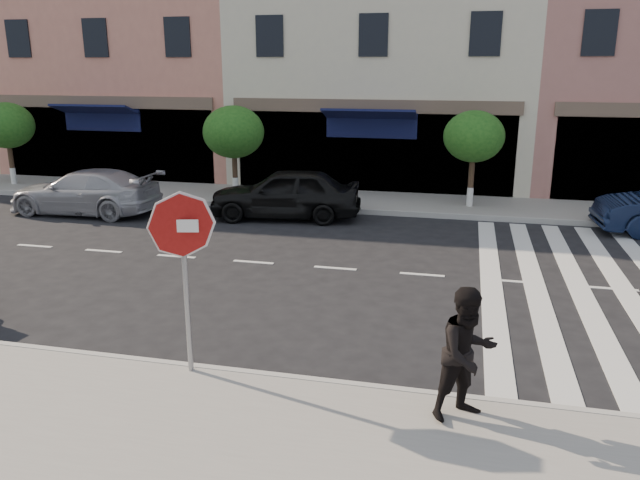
{
  "coord_description": "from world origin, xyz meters",
  "views": [
    {
      "loc": [
        2.79,
        -9.45,
        4.58
      ],
      "look_at": [
        0.23,
        1.47,
        1.4
      ],
      "focal_mm": 35.0,
      "sensor_mm": 36.0,
      "label": 1
    }
  ],
  "objects": [
    {
      "name": "street_tree_wa",
      "position": [
        -14.0,
        10.8,
        2.33
      ],
      "size": [
        2.0,
        2.0,
        3.05
      ],
      "color": "#473323",
      "rests_on": "sidewalk_far"
    },
    {
      "name": "sidewalk_near",
      "position": [
        0.0,
        -3.75,
        0.07
      ],
      "size": [
        60.0,
        4.5,
        0.15
      ],
      "primitive_type": "cube",
      "color": "gray",
      "rests_on": "ground"
    },
    {
      "name": "building_west_mid",
      "position": [
        -11.0,
        17.0,
        7.0
      ],
      "size": [
        10.0,
        9.0,
        14.0
      ],
      "primitive_type": "cube",
      "color": "tan",
      "rests_on": "ground"
    },
    {
      "name": "car_far_mid",
      "position": [
        -2.48,
        8.44,
        0.78
      ],
      "size": [
        4.76,
        2.43,
        1.55
      ],
      "primitive_type": "imported",
      "rotation": [
        0.0,
        0.0,
        -1.44
      ],
      "color": "black",
      "rests_on": "ground"
    },
    {
      "name": "sidewalk_far",
      "position": [
        0.0,
        11.0,
        0.07
      ],
      "size": [
        60.0,
        3.0,
        0.15
      ],
      "primitive_type": "cube",
      "color": "gray",
      "rests_on": "ground"
    },
    {
      "name": "stop_sign",
      "position": [
        -1.02,
        -1.67,
        2.12
      ],
      "size": [
        0.95,
        0.25,
        2.74
      ],
      "rotation": [
        0.0,
        0.0,
        0.22
      ],
      "color": "gray",
      "rests_on": "sidewalk_near"
    },
    {
      "name": "car_far_left",
      "position": [
        -8.8,
        7.6,
        0.7
      ],
      "size": [
        4.81,
        1.98,
        1.39
      ],
      "primitive_type": "imported",
      "rotation": [
        0.0,
        0.0,
        -1.58
      ],
      "color": "#A6A5AA",
      "rests_on": "ground"
    },
    {
      "name": "street_tree_c",
      "position": [
        3.0,
        10.8,
        2.36
      ],
      "size": [
        1.9,
        1.9,
        3.04
      ],
      "color": "#473323",
      "rests_on": "sidewalk_far"
    },
    {
      "name": "street_tree_wb",
      "position": [
        -5.0,
        10.8,
        2.31
      ],
      "size": [
        2.1,
        2.1,
        3.06
      ],
      "color": "#473323",
      "rests_on": "sidewalk_far"
    },
    {
      "name": "walker",
      "position": [
        2.97,
        -2.0,
        1.03
      ],
      "size": [
        1.09,
        1.05,
        1.77
      ],
      "primitive_type": "imported",
      "rotation": [
        0.0,
        0.0,
        0.66
      ],
      "color": "black",
      "rests_on": "sidewalk_near"
    },
    {
      "name": "building_centre",
      "position": [
        -0.5,
        17.0,
        5.5
      ],
      "size": [
        11.0,
        9.0,
        11.0
      ],
      "primitive_type": "cube",
      "color": "beige",
      "rests_on": "ground"
    },
    {
      "name": "ground",
      "position": [
        0.0,
        0.0,
        0.0
      ],
      "size": [
        120.0,
        120.0,
        0.0
      ],
      "primitive_type": "plane",
      "color": "black",
      "rests_on": "ground"
    }
  ]
}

